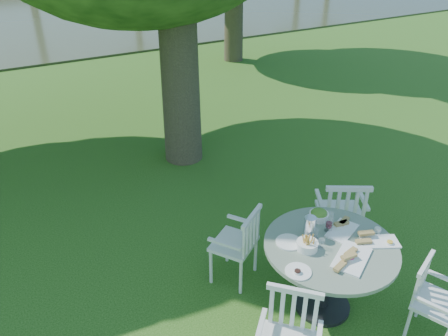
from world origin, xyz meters
The scene contains 7 objects.
ground centered at (0.00, 0.00, 0.00)m, with size 140.00×140.00×0.00m, color #173E0D.
table centered at (0.18, -1.51, 0.63)m, with size 1.26×1.26×0.80m.
chair_ne centered at (0.89, -0.95, 0.58)m, with size 0.67×0.66×0.99m.
chair_nw centered at (-0.34, -0.75, 0.53)m, with size 0.61×0.60×0.89m.
chair_sw centered at (-0.62, -1.96, 0.54)m, with size 0.63×0.63×0.91m.
chair_se centered at (0.77, -2.23, 0.48)m, with size 0.53×0.51×0.82m.
tableware centered at (0.16, -1.41, 0.85)m, with size 1.24×0.94×0.23m.
Camera 1 is at (-2.31, -3.80, 3.45)m, focal length 35.00 mm.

